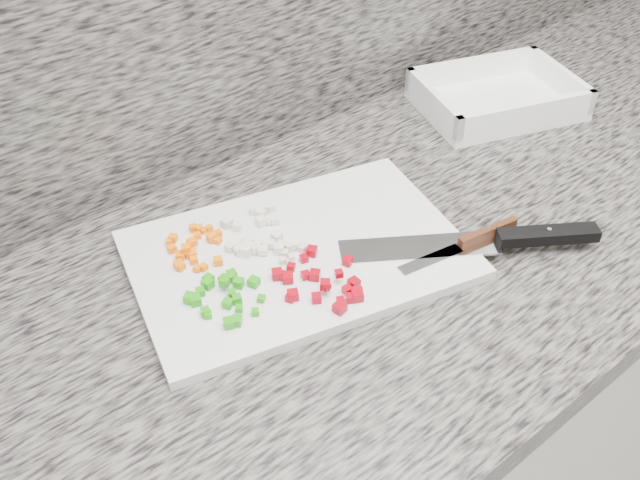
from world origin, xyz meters
The scene contains 11 objects.
cabinet centered at (0.00, 1.44, 0.43)m, with size 3.92×0.62×0.86m, color white.
countertop centered at (0.00, 1.44, 0.88)m, with size 3.96×0.64×0.04m, color #605C55.
cutting_board centered at (-0.09, 1.48, 0.91)m, with size 0.42×0.28×0.01m, color silver.
carrot_pile centered at (-0.19, 1.57, 0.92)m, with size 0.08×0.09×0.02m.
onion_pile centered at (-0.12, 1.53, 0.92)m, with size 0.10×0.11×0.01m.
green_pepper_pile centered at (-0.21, 1.47, 0.92)m, with size 0.09×0.10×0.02m.
red_pepper_pile centered at (-0.11, 1.41, 0.92)m, with size 0.11×0.12×0.02m.
garlic_pile centered at (-0.10, 1.49, 0.92)m, with size 0.05×0.04×0.01m.
chef_knife centered at (0.13, 1.33, 0.92)m, with size 0.30×0.22×0.02m.
paring_knife centered at (0.09, 1.35, 0.92)m, with size 0.18×0.04×0.02m.
tray centered at (0.41, 1.58, 0.92)m, with size 0.30×0.26×0.05m.
Camera 1 is at (-0.51, 0.93, 1.51)m, focal length 40.00 mm.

